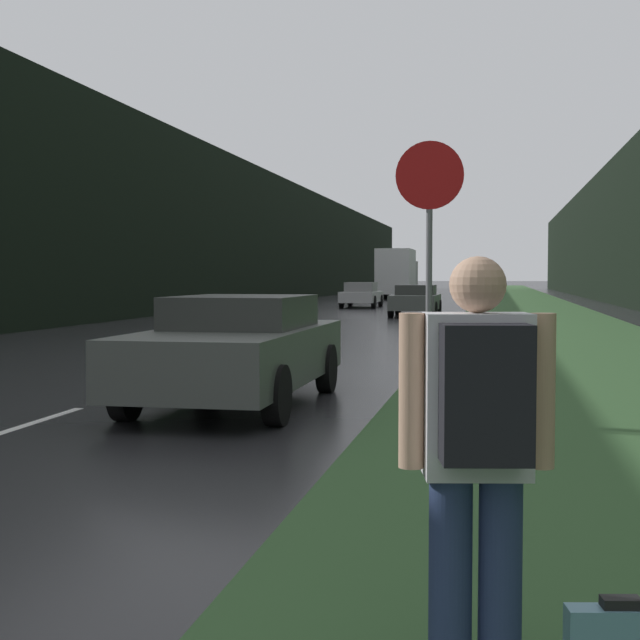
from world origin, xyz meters
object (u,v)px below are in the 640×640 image
object	(u,v)px
car_passing_far	(416,300)
car_oncoming	(361,295)
stop_sign	(429,248)
car_passing_near	(238,348)
hitchhiker_with_backpack	(478,449)
delivery_truck	(397,273)

from	to	relation	value
car_passing_far	car_oncoming	world-z (taller)	car_oncoming
stop_sign	car_oncoming	distance (m)	37.35
car_passing_near	car_oncoming	size ratio (longest dim) A/B	1.06
hitchhiker_with_backpack	delivery_truck	distance (m)	61.09
car_passing_far	delivery_truck	world-z (taller)	delivery_truck
car_oncoming	stop_sign	bearing A→B (deg)	-80.31
hitchhiker_with_backpack	car_passing_far	distance (m)	33.61
stop_sign	car_passing_far	world-z (taller)	stop_sign
car_passing_far	car_oncoming	distance (m)	10.52
delivery_truck	car_passing_far	bearing A→B (deg)	-82.17
hitchhiker_with_backpack	car_passing_far	bearing A→B (deg)	85.00
stop_sign	car_passing_near	distance (m)	3.03
car_passing_near	car_passing_far	world-z (taller)	car_passing_near
hitchhiker_with_backpack	car_passing_far	size ratio (longest dim) A/B	0.41
car_passing_near	stop_sign	bearing A→B (deg)	156.35
hitchhiker_with_backpack	car_oncoming	bearing A→B (deg)	88.65
stop_sign	car_passing_far	xyz separation A→B (m)	(-2.54, 26.97, -1.30)
car_oncoming	delivery_truck	size ratio (longest dim) A/B	0.59
delivery_truck	car_passing_near	bearing A→B (deg)	-85.96
hitchhiker_with_backpack	car_passing_near	bearing A→B (deg)	102.40
car_passing_near	hitchhiker_with_backpack	bearing A→B (deg)	112.88
stop_sign	car_passing_far	distance (m)	27.12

